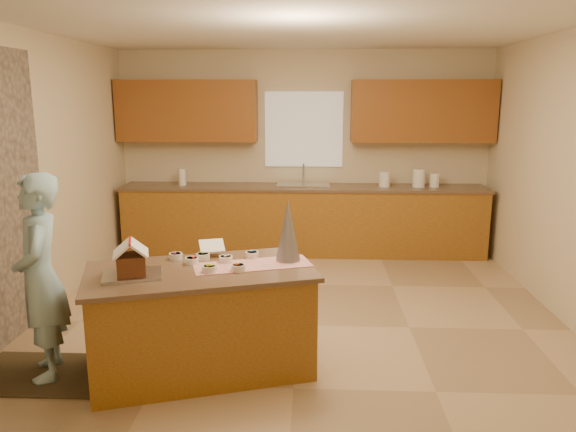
# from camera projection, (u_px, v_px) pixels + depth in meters

# --- Properties ---
(floor) EXTENTS (5.50, 5.50, 0.00)m
(floor) POSITION_uv_depth(u_px,v_px,m) (298.00, 325.00, 5.13)
(floor) COLOR tan
(floor) RESTS_ON ground
(ceiling) EXTENTS (5.50, 5.50, 0.00)m
(ceiling) POSITION_uv_depth(u_px,v_px,m) (299.00, 21.00, 4.55)
(ceiling) COLOR silver
(ceiling) RESTS_ON floor
(wall_back) EXTENTS (5.50, 5.50, 0.00)m
(wall_back) POSITION_uv_depth(u_px,v_px,m) (304.00, 152.00, 7.52)
(wall_back) COLOR beige
(wall_back) RESTS_ON floor
(wall_front) EXTENTS (5.50, 5.50, 0.00)m
(wall_front) POSITION_uv_depth(u_px,v_px,m) (279.00, 289.00, 2.16)
(wall_front) COLOR beige
(wall_front) RESTS_ON floor
(wall_left) EXTENTS (5.50, 5.50, 0.00)m
(wall_left) POSITION_uv_depth(u_px,v_px,m) (21.00, 180.00, 4.95)
(wall_left) COLOR beige
(wall_left) RESTS_ON floor
(window_curtain) EXTENTS (1.05, 0.03, 1.00)m
(window_curtain) POSITION_uv_depth(u_px,v_px,m) (304.00, 130.00, 7.43)
(window_curtain) COLOR white
(window_curtain) RESTS_ON wall_back
(back_counter_base) EXTENTS (4.80, 0.60, 0.88)m
(back_counter_base) POSITION_uv_depth(u_px,v_px,m) (303.00, 221.00, 7.43)
(back_counter_base) COLOR #92641E
(back_counter_base) RESTS_ON floor
(back_counter_top) EXTENTS (4.85, 0.63, 0.04)m
(back_counter_top) POSITION_uv_depth(u_px,v_px,m) (303.00, 187.00, 7.33)
(back_counter_top) COLOR brown
(back_counter_top) RESTS_ON back_counter_base
(upper_cabinet_left) EXTENTS (1.85, 0.35, 0.80)m
(upper_cabinet_left) POSITION_uv_depth(u_px,v_px,m) (187.00, 111.00, 7.30)
(upper_cabinet_left) COLOR brown
(upper_cabinet_left) RESTS_ON wall_back
(upper_cabinet_right) EXTENTS (1.85, 0.35, 0.80)m
(upper_cabinet_right) POSITION_uv_depth(u_px,v_px,m) (423.00, 111.00, 7.16)
(upper_cabinet_right) COLOR brown
(upper_cabinet_right) RESTS_ON wall_back
(sink) EXTENTS (0.70, 0.45, 0.12)m
(sink) POSITION_uv_depth(u_px,v_px,m) (303.00, 188.00, 7.33)
(sink) COLOR silver
(sink) RESTS_ON back_counter_top
(faucet) EXTENTS (0.03, 0.03, 0.28)m
(faucet) POSITION_uv_depth(u_px,v_px,m) (303.00, 174.00, 7.47)
(faucet) COLOR silver
(faucet) RESTS_ON back_counter_top
(island_base) EXTENTS (1.77, 1.25, 0.79)m
(island_base) POSITION_uv_depth(u_px,v_px,m) (202.00, 323.00, 4.21)
(island_base) COLOR #92641E
(island_base) RESTS_ON floor
(island_top) EXTENTS (1.86, 1.34, 0.04)m
(island_top) POSITION_uv_depth(u_px,v_px,m) (200.00, 272.00, 4.13)
(island_top) COLOR brown
(island_top) RESTS_ON island_base
(table_runner) EXTENTS (0.95, 0.57, 0.01)m
(table_runner) POSITION_uv_depth(u_px,v_px,m) (253.00, 265.00, 4.22)
(table_runner) COLOR #A60D0B
(table_runner) RESTS_ON island_top
(baking_tray) EXTENTS (0.48, 0.41, 0.02)m
(baking_tray) POSITION_uv_depth(u_px,v_px,m) (132.00, 275.00, 3.95)
(baking_tray) COLOR silver
(baking_tray) RESTS_ON island_top
(cookbook) EXTENTS (0.23, 0.20, 0.08)m
(cookbook) POSITION_uv_depth(u_px,v_px,m) (212.00, 246.00, 4.46)
(cookbook) COLOR white
(cookbook) RESTS_ON island_top
(tinsel_tree) EXTENTS (0.25, 0.25, 0.49)m
(tinsel_tree) POSITION_uv_depth(u_px,v_px,m) (288.00, 230.00, 4.29)
(tinsel_tree) COLOR #B1B2BD
(tinsel_tree) RESTS_ON island_top
(rug) EXTENTS (1.05, 0.68, 0.01)m
(rug) POSITION_uv_depth(u_px,v_px,m) (44.00, 374.00, 4.22)
(rug) COLOR black
(rug) RESTS_ON floor
(boy) EXTENTS (0.55, 0.66, 1.55)m
(boy) POSITION_uv_depth(u_px,v_px,m) (40.00, 277.00, 4.05)
(boy) COLOR #9DCBDF
(boy) RESTS_ON rug
(canister_a) EXTENTS (0.15, 0.15, 0.20)m
(canister_a) POSITION_uv_depth(u_px,v_px,m) (385.00, 179.00, 7.25)
(canister_a) COLOR white
(canister_a) RESTS_ON back_counter_top
(canister_b) EXTENTS (0.16, 0.16, 0.24)m
(canister_b) POSITION_uv_depth(u_px,v_px,m) (419.00, 178.00, 7.23)
(canister_b) COLOR white
(canister_b) RESTS_ON back_counter_top
(canister_c) EXTENTS (0.13, 0.13, 0.18)m
(canister_c) POSITION_uv_depth(u_px,v_px,m) (435.00, 180.00, 7.23)
(canister_c) COLOR white
(canister_c) RESTS_ON back_counter_top
(paper_towel) EXTENTS (0.10, 0.10, 0.22)m
(paper_towel) POSITION_uv_depth(u_px,v_px,m) (182.00, 177.00, 7.37)
(paper_towel) COLOR white
(paper_towel) RESTS_ON back_counter_top
(gingerbread_house) EXTENTS (0.31, 0.31, 0.25)m
(gingerbread_house) POSITION_uv_depth(u_px,v_px,m) (131.00, 261.00, 3.93)
(gingerbread_house) COLOR brown
(gingerbread_house) RESTS_ON baking_tray
(candy_bowls) EXTENTS (0.71, 0.49, 0.05)m
(candy_bowls) POSITION_uv_depth(u_px,v_px,m) (214.00, 260.00, 4.26)
(candy_bowls) COLOR #FFF728
(candy_bowls) RESTS_ON island_top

